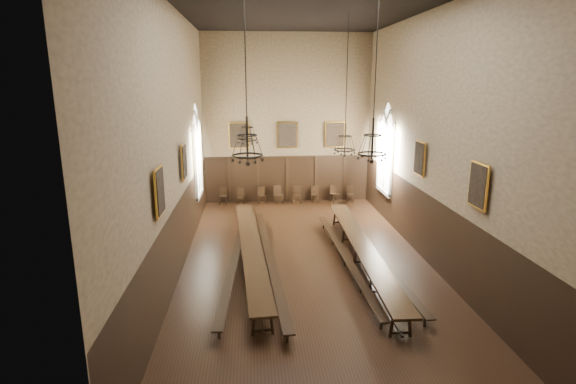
{
  "coord_description": "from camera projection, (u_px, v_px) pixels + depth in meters",
  "views": [
    {
      "loc": [
        -1.91,
        -15.24,
        6.55
      ],
      "look_at": [
        -0.56,
        1.5,
        2.37
      ],
      "focal_mm": 28.0,
      "sensor_mm": 36.0,
      "label": 1
    }
  ],
  "objects": [
    {
      "name": "floor",
      "position": [
        307.0,
        264.0,
        16.48
      ],
      "size": [
        9.0,
        18.0,
        0.02
      ],
      "primitive_type": "cube",
      "color": "black",
      "rests_on": "ground"
    },
    {
      "name": "ceiling",
      "position": [
        309.0,
        1.0,
        14.3
      ],
      "size": [
        9.0,
        18.0,
        0.02
      ],
      "primitive_type": "cube",
      "color": "black",
      "rests_on": "ground"
    },
    {
      "name": "wall_back",
      "position": [
        287.0,
        120.0,
        24.1
      ],
      "size": [
        9.0,
        0.02,
        9.0
      ],
      "primitive_type": "cube",
      "color": "#8F7C58",
      "rests_on": "ground"
    },
    {
      "name": "wall_front",
      "position": [
        382.0,
        222.0,
        6.67
      ],
      "size": [
        9.0,
        0.02,
        9.0
      ],
      "primitive_type": "cube",
      "color": "#8F7C58",
      "rests_on": "ground"
    },
    {
      "name": "wall_left",
      "position": [
        174.0,
        143.0,
        15.04
      ],
      "size": [
        0.02,
        18.0,
        9.0
      ],
      "primitive_type": "cube",
      "color": "#8F7C58",
      "rests_on": "ground"
    },
    {
      "name": "wall_right",
      "position": [
        435.0,
        141.0,
        15.74
      ],
      "size": [
        0.02,
        18.0,
        9.0
      ],
      "primitive_type": "cube",
      "color": "#8F7C58",
      "rests_on": "ground"
    },
    {
      "name": "wainscot_panelling",
      "position": [
        307.0,
        232.0,
        16.17
      ],
      "size": [
        9.0,
        18.0,
        2.5
      ],
      "primitive_type": null,
      "color": "black",
      "rests_on": "floor"
    },
    {
      "name": "table_left",
      "position": [
        251.0,
        255.0,
        16.3
      ],
      "size": [
        1.38,
        10.41,
        0.81
      ],
      "rotation": [
        0.0,
        0.0,
        0.06
      ],
      "color": "black",
      "rests_on": "floor"
    },
    {
      "name": "table_right",
      "position": [
        362.0,
        254.0,
        16.29
      ],
      "size": [
        0.99,
        10.56,
        0.82
      ],
      "rotation": [
        0.0,
        0.0,
        -0.02
      ],
      "color": "black",
      "rests_on": "floor"
    },
    {
      "name": "bench_left_outer",
      "position": [
        235.0,
        261.0,
        16.05
      ],
      "size": [
        0.87,
        9.86,
        0.44
      ],
      "rotation": [
        0.0,
        0.0,
        -0.06
      ],
      "color": "black",
      "rests_on": "floor"
    },
    {
      "name": "bench_left_inner",
      "position": [
        269.0,
        259.0,
        16.14
      ],
      "size": [
        0.89,
        10.53,
        0.47
      ],
      "rotation": [
        0.0,
        0.0,
        0.05
      ],
      "color": "black",
      "rests_on": "floor"
    },
    {
      "name": "bench_right_inner",
      "position": [
        345.0,
        259.0,
        16.26
      ],
      "size": [
        0.51,
        9.39,
        0.42
      ],
      "rotation": [
        0.0,
        0.0,
        0.02
      ],
      "color": "black",
      "rests_on": "floor"
    },
    {
      "name": "bench_right_outer",
      "position": [
        375.0,
        257.0,
        16.39
      ],
      "size": [
        0.73,
        9.38,
        0.42
      ],
      "rotation": [
        0.0,
        0.0,
        0.05
      ],
      "color": "black",
      "rests_on": "floor"
    },
    {
      "name": "chair_0",
      "position": [
        223.0,
        199.0,
        24.41
      ],
      "size": [
        0.43,
        0.43,
        0.92
      ],
      "rotation": [
        0.0,
        0.0,
        -0.06
      ],
      "color": "black",
      "rests_on": "floor"
    },
    {
      "name": "chair_1",
      "position": [
        241.0,
        199.0,
        24.46
      ],
      "size": [
        0.41,
        0.41,
        0.88
      ],
      "rotation": [
        0.0,
        0.0,
        -0.05
      ],
      "color": "black",
      "rests_on": "floor"
    },
    {
      "name": "chair_2",
      "position": [
        262.0,
        198.0,
        24.6
      ],
      "size": [
        0.47,
        0.47,
        0.9
      ],
      "rotation": [
        0.0,
        0.0,
        0.2
      ],
      "color": "black",
      "rests_on": "floor"
    },
    {
      "name": "chair_3",
      "position": [
        278.0,
        198.0,
        24.65
      ],
      "size": [
        0.52,
        0.52,
        0.95
      ],
      "rotation": [
        0.0,
        0.0,
        0.28
      ],
      "color": "black",
      "rests_on": "floor"
    },
    {
      "name": "chair_4",
      "position": [
        297.0,
        198.0,
        24.67
      ],
      "size": [
        0.46,
        0.46,
        0.95
      ],
      "rotation": [
        0.0,
        0.0,
        -0.11
      ],
      "color": "black",
      "rests_on": "floor"
    },
    {
      "name": "chair_5",
      "position": [
        315.0,
        197.0,
        24.84
      ],
      "size": [
        0.42,
        0.42,
        0.87
      ],
      "rotation": [
        0.0,
        0.0,
        -0.09
      ],
      "color": "black",
      "rests_on": "floor"
    },
    {
      "name": "chair_6",
      "position": [
        335.0,
        197.0,
        24.83
      ],
      "size": [
        0.54,
        0.55,
        0.97
      ],
      "rotation": [
        0.0,
        0.0,
        0.34
      ],
      "color": "black",
      "rests_on": "floor"
    },
    {
      "name": "chair_7",
      "position": [
        350.0,
        197.0,
        24.88
      ],
      "size": [
        0.43,
        0.43,
        0.89
      ],
      "rotation": [
        0.0,
        0.0,
        -0.1
      ],
      "color": "black",
      "rests_on": "floor"
    },
    {
      "name": "chandelier_back_left",
      "position": [
        247.0,
        131.0,
        17.63
      ],
      "size": [
        0.77,
        0.77,
        4.87
      ],
      "color": "black",
      "rests_on": "ceiling"
    },
    {
      "name": "chandelier_back_right",
      "position": [
        345.0,
        141.0,
        17.85
      ],
      "size": [
        0.85,
        0.85,
        5.3
      ],
      "color": "black",
      "rests_on": "ceiling"
    },
    {
      "name": "chandelier_front_left",
      "position": [
        247.0,
        146.0,
        13.07
      ],
      "size": [
        0.92,
        0.92,
        4.75
      ],
      "color": "black",
      "rests_on": "ceiling"
    },
    {
      "name": "chandelier_front_right",
      "position": [
        372.0,
        144.0,
        13.35
      ],
      "size": [
        0.87,
        0.87,
        4.74
      ],
      "color": "black",
      "rests_on": "ceiling"
    },
    {
      "name": "portrait_back_0",
      "position": [
        239.0,
        135.0,
        23.97
      ],
      "size": [
        1.1,
        0.12,
        1.4
      ],
      "color": "gold",
      "rests_on": "wall_back"
    },
    {
      "name": "portrait_back_1",
      "position": [
        287.0,
        135.0,
        24.17
      ],
      "size": [
        1.1,
        0.12,
        1.4
      ],
      "color": "gold",
      "rests_on": "wall_back"
    },
    {
      "name": "portrait_back_2",
      "position": [
        335.0,
        135.0,
        24.38
      ],
      "size": [
        1.1,
        0.12,
        1.4
      ],
      "color": "gold",
      "rests_on": "wall_back"
    },
    {
      "name": "portrait_left_0",
      "position": [
        184.0,
        162.0,
        16.21
      ],
      "size": [
        0.12,
        1.0,
        1.3
      ],
      "color": "gold",
      "rests_on": "wall_left"
    },
    {
      "name": "portrait_left_1",
      "position": [
        159.0,
        191.0,
        11.85
      ],
      "size": [
        0.12,
        1.0,
        1.3
      ],
      "color": "gold",
      "rests_on": "wall_left"
    },
    {
      "name": "portrait_right_0",
      "position": [
        420.0,
        158.0,
        16.89
      ],
      "size": [
        0.12,
        1.0,
        1.3
      ],
      "color": "gold",
      "rests_on": "wall_right"
    },
    {
      "name": "portrait_right_1",
      "position": [
        478.0,
        185.0,
        12.54
      ],
      "size": [
        0.12,
        1.0,
        1.3
      ],
      "color": "gold",
      "rests_on": "wall_right"
    },
    {
      "name": "window_right",
      "position": [
        386.0,
        149.0,
        21.32
      ],
      "size": [
        0.2,
        2.2,
        4.6
      ],
      "primitive_type": null,
      "color": "white",
      "rests_on": "wall_right"
    },
    {
      "name": "window_left",
      "position": [
        197.0,
        151.0,
        20.63
      ],
      "size": [
        0.2,
        2.2,
        4.6
      ],
      "primitive_type": null,
      "color": "white",
      "rests_on": "wall_left"
    }
  ]
}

